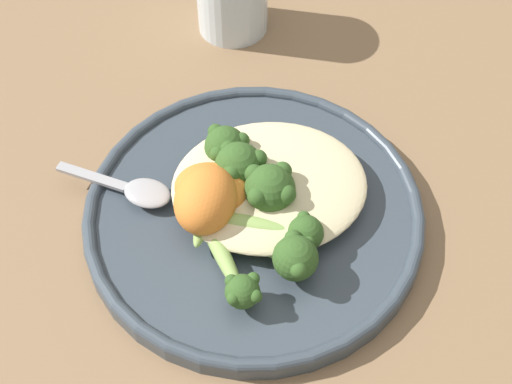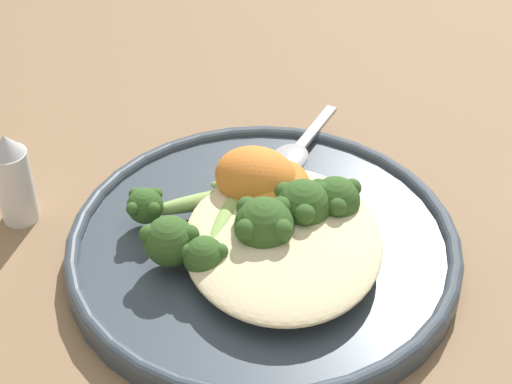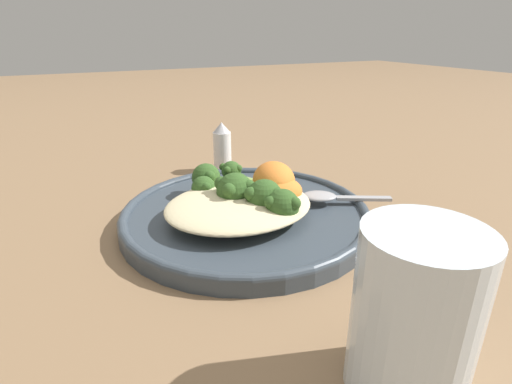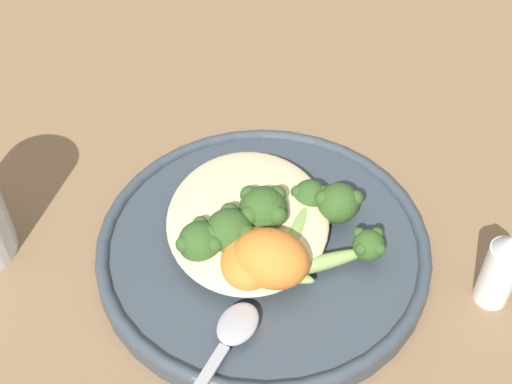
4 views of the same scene
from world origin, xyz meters
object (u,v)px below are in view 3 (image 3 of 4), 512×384
broccoli_stalk_3 (237,191)px  salt_shaker (222,147)px  broccoli_stalk_1 (214,180)px  broccoli_stalk_0 (242,176)px  broccoli_stalk_5 (280,202)px  plate (246,214)px  broccoli_stalk_2 (227,189)px  spoon (327,196)px  sweet_potato_chunk_0 (273,181)px  quinoa_mound (239,205)px  broccoli_stalk_4 (265,197)px  water_glass (414,315)px  sweet_potato_chunk_1 (275,191)px

broccoli_stalk_3 → salt_shaker: (0.06, 0.19, -0.00)m
broccoli_stalk_1 → broccoli_stalk_3: bearing=133.9°
broccoli_stalk_0 → broccoli_stalk_5: bearing=161.6°
salt_shaker → broccoli_stalk_5: bearing=-95.6°
plate → broccoli_stalk_2: (-0.01, 0.03, 0.02)m
broccoli_stalk_3 → spoon: (0.11, -0.03, -0.02)m
broccoli_stalk_2 → broccoli_stalk_0: bearing=-115.9°
broccoli_stalk_5 → sweet_potato_chunk_0: bearing=179.6°
quinoa_mound → broccoli_stalk_1: 0.07m
broccoli_stalk_0 → broccoli_stalk_3: (-0.04, -0.07, 0.01)m
sweet_potato_chunk_0 → salt_shaker: (0.01, 0.19, -0.01)m
plate → broccoli_stalk_4: (0.01, -0.02, 0.03)m
broccoli_stalk_4 → water_glass: water_glass is taller
broccoli_stalk_2 → broccoli_stalk_3: 0.03m
broccoli_stalk_3 → water_glass: 0.26m
broccoli_stalk_5 → sweet_potato_chunk_1: size_ratio=1.83×
quinoa_mound → broccoli_stalk_4: bearing=-21.2°
broccoli_stalk_4 → broccoli_stalk_5: bearing=75.8°
broccoli_stalk_4 → broccoli_stalk_1: bearing=-122.8°
sweet_potato_chunk_1 → spoon: 0.07m
broccoli_stalk_2 → water_glass: 0.30m
broccoli_stalk_2 → sweet_potato_chunk_1: 0.06m
sweet_potato_chunk_1 → plate: bearing=164.6°
broccoli_stalk_3 → broccoli_stalk_5: bearing=117.1°
broccoli_stalk_3 → sweet_potato_chunk_1: (0.05, -0.01, -0.00)m
broccoli_stalk_3 → spoon: bearing=152.2°
spoon → salt_shaker: 0.23m
sweet_potato_chunk_1 → spoon: size_ratio=0.60×
broccoli_stalk_3 → water_glass: (0.00, -0.26, 0.01)m
plate → sweet_potato_chunk_1: sweet_potato_chunk_1 is taller
broccoli_stalk_3 → sweet_potato_chunk_1: broccoli_stalk_3 is taller
broccoli_stalk_1 → broccoli_stalk_5: bearing=150.3°
plate → salt_shaker: size_ratio=3.69×
quinoa_mound → broccoli_stalk_3: 0.02m
broccoli_stalk_5 → salt_shaker: salt_shaker is taller
broccoli_stalk_5 → water_glass: bearing=11.2°
broccoli_stalk_0 → sweet_potato_chunk_1: bearing=169.1°
quinoa_mound → water_glass: water_glass is taller
broccoli_stalk_2 → spoon: size_ratio=1.07×
plate → spoon: size_ratio=2.78×
broccoli_stalk_5 → sweet_potato_chunk_1: 0.03m
broccoli_stalk_1 → salt_shaker: (0.06, 0.13, 0.00)m
quinoa_mound → broccoli_stalk_1: (-0.00, 0.07, 0.01)m
plate → broccoli_stalk_3: (-0.01, 0.00, 0.03)m
broccoli_stalk_0 → salt_shaker: salt_shaker is taller
broccoli_stalk_4 → salt_shaker: (0.03, 0.22, -0.00)m
sweet_potato_chunk_1 → water_glass: (-0.04, -0.25, 0.02)m
spoon → broccoli_stalk_1: bearing=171.1°
spoon → water_glass: (-0.11, -0.24, 0.03)m
broccoli_stalk_3 → water_glass: water_glass is taller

